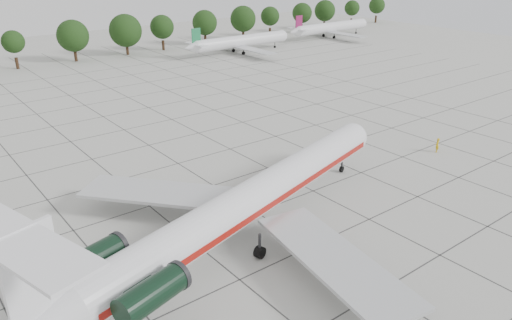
{
  "coord_description": "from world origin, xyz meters",
  "views": [
    {
      "loc": [
        -27.58,
        -35.27,
        24.86
      ],
      "look_at": [
        3.34,
        4.37,
        3.5
      ],
      "focal_mm": 35.0,
      "sensor_mm": 36.0,
      "label": 1
    }
  ],
  "objects_px": {
    "main_airliner": "(239,207)",
    "bg_airliner_d": "(241,41)",
    "ground_crew": "(437,145)",
    "bg_airliner_e": "(331,28)"
  },
  "relations": [
    {
      "from": "ground_crew",
      "to": "bg_airliner_d",
      "type": "height_order",
      "value": "bg_airliner_d"
    },
    {
      "from": "main_airliner",
      "to": "bg_airliner_e",
      "type": "bearing_deg",
      "value": 24.84
    },
    {
      "from": "bg_airliner_d",
      "to": "bg_airliner_e",
      "type": "distance_m",
      "value": 36.1
    },
    {
      "from": "ground_crew",
      "to": "bg_airliner_e",
      "type": "height_order",
      "value": "bg_airliner_e"
    },
    {
      "from": "main_airliner",
      "to": "bg_airliner_d",
      "type": "distance_m",
      "value": 90.48
    },
    {
      "from": "ground_crew",
      "to": "bg_airliner_d",
      "type": "distance_m",
      "value": 73.63
    },
    {
      "from": "main_airliner",
      "to": "bg_airliner_d",
      "type": "height_order",
      "value": "main_airliner"
    },
    {
      "from": "main_airliner",
      "to": "bg_airliner_d",
      "type": "xyz_separation_m",
      "value": [
        53.76,
        72.77,
        -0.9
      ]
    },
    {
      "from": "ground_crew",
      "to": "bg_airliner_e",
      "type": "bearing_deg",
      "value": -159.23
    },
    {
      "from": "main_airliner",
      "to": "ground_crew",
      "type": "xyz_separation_m",
      "value": [
        33.77,
        1.93,
        -2.84
      ]
    }
  ]
}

